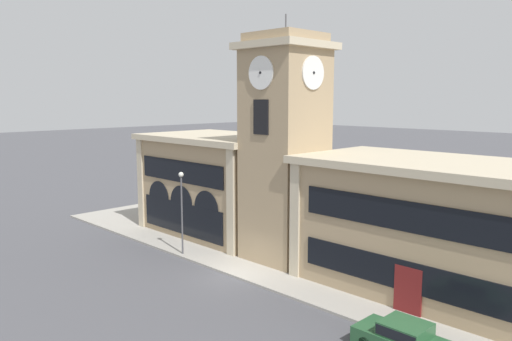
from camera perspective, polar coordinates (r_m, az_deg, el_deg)
ground_plane at (r=31.69m, az=-2.82°, el=-12.06°), size 300.00×300.00×0.00m
sidewalk_kerb at (r=35.90m, az=4.64°, el=-9.48°), size 44.73×12.42×0.15m
clock_tower at (r=33.36m, az=3.31°, el=2.44°), size 5.19×5.19×16.36m
town_hall_left_wing at (r=41.03m, az=-4.20°, el=-1.51°), size 12.74×8.49×8.06m
town_hall_right_wing at (r=29.75m, az=20.74°, el=-6.24°), size 16.52×8.49×7.59m
parked_car_near at (r=23.57m, az=16.42°, el=-17.83°), size 4.03×1.94×1.47m
street_lamp at (r=35.02m, az=-8.50°, el=-3.42°), size 0.36×0.36×5.82m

